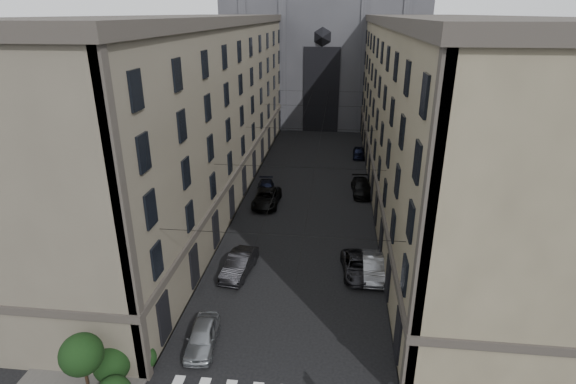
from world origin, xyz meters
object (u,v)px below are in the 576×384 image
(gothic_tower, at_px, (325,20))
(car_right_near, at_px, (373,267))
(car_left_far, at_px, (266,188))
(car_left_near, at_px, (202,336))
(car_right_midfar, at_px, (362,187))
(car_left_midnear, at_px, (239,264))
(car_right_far, at_px, (359,153))
(car_left_midfar, at_px, (267,198))
(car_right_midnear, at_px, (357,266))

(gothic_tower, height_order, car_right_near, gothic_tower)
(car_left_far, distance_m, car_right_near, 19.33)
(car_left_near, relative_size, car_right_midfar, 0.82)
(car_left_far, bearing_deg, car_left_midnear, -95.48)
(car_right_far, bearing_deg, gothic_tower, 105.10)
(car_left_near, bearing_deg, car_left_midfar, 84.06)
(car_left_near, bearing_deg, car_left_far, 85.55)
(car_right_far, bearing_deg, car_left_midfar, -118.04)
(car_right_midnear, bearing_deg, car_right_far, 82.72)
(car_right_midnear, distance_m, car_right_far, 31.01)
(car_right_near, xyz_separation_m, car_right_midfar, (-0.20, 17.14, 0.00))
(car_left_midnear, relative_size, car_left_midfar, 0.88)
(car_left_near, distance_m, car_right_midfar, 28.49)
(gothic_tower, relative_size, car_right_far, 14.08)
(car_left_near, relative_size, car_right_far, 1.05)
(car_left_far, relative_size, car_right_midnear, 0.94)
(car_left_far, height_order, car_right_far, car_right_far)
(car_left_midfar, height_order, car_right_far, car_left_midfar)
(car_left_near, bearing_deg, gothic_tower, 81.26)
(car_left_near, relative_size, car_left_midfar, 0.76)
(car_left_midfar, relative_size, car_right_midfar, 1.07)
(car_right_midnear, relative_size, car_right_midfar, 0.93)
(car_left_midfar, relative_size, car_right_near, 1.22)
(gothic_tower, bearing_deg, car_right_midfar, -81.35)
(car_right_midfar, distance_m, car_right_far, 13.96)
(car_left_midfar, xyz_separation_m, car_right_far, (10.34, 18.23, -0.08))
(car_right_near, xyz_separation_m, car_right_midnear, (-1.22, 0.11, -0.08))
(car_left_midnear, distance_m, car_right_near, 10.45)
(car_left_midnear, bearing_deg, car_right_far, 79.61)
(car_left_midfar, distance_m, car_right_midfar, 11.05)
(gothic_tower, distance_m, car_left_midnear, 60.01)
(car_left_near, distance_m, car_left_midnear, 8.44)
(car_left_midnear, distance_m, car_right_midnear, 9.25)
(gothic_tower, xyz_separation_m, car_right_near, (6.20, -56.56, -17.04))
(car_left_midfar, bearing_deg, car_left_far, 101.55)
(car_right_midfar, bearing_deg, car_right_far, 85.94)
(car_left_near, distance_m, car_left_midfar, 22.15)
(car_right_far, bearing_deg, car_right_near, -88.36)
(car_left_midfar, height_order, car_right_midfar, car_left_midfar)
(car_left_midnear, height_order, car_right_midfar, car_left_midnear)
(car_left_midnear, bearing_deg, car_right_midfar, 67.99)
(gothic_tower, height_order, car_right_midnear, gothic_tower)
(gothic_tower, xyz_separation_m, car_left_near, (-4.69, -65.83, -17.06))
(car_right_near, relative_size, car_right_midnear, 0.94)
(gothic_tower, relative_size, car_right_midfar, 10.96)
(car_right_near, bearing_deg, gothic_tower, 96.06)
(gothic_tower, height_order, car_left_far, gothic_tower)
(car_left_near, xyz_separation_m, car_right_near, (10.89, 9.27, 0.03))
(car_left_midfar, height_order, car_right_near, car_left_midfar)
(car_right_near, bearing_deg, car_right_far, 89.91)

